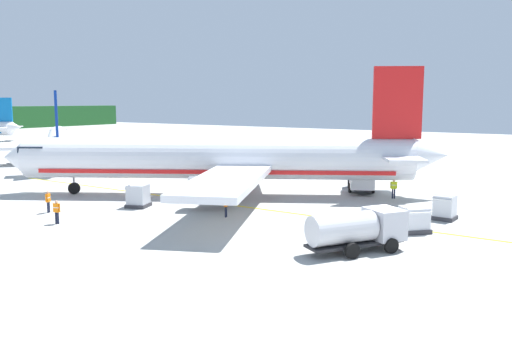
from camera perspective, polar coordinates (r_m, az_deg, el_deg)
name	(u,v)px	position (r m, az deg, el deg)	size (l,w,h in m)	color
airliner_foreground	(222,160)	(48.31, -3.73, 1.20)	(32.04, 37.79, 11.90)	silver
airliner_mid_apron	(58,142)	(80.31, -20.92, 2.90)	(25.64, 30.00, 10.04)	white
service_truck_fuel	(357,228)	(31.15, 11.11, -6.26)	(6.04, 4.91, 2.40)	silver
service_truck_baggage	(361,175)	(51.66, 11.51, -0.52)	(6.51, 4.55, 2.90)	#2659A5
cargo_container_near	(138,196)	(44.42, -12.87, -2.73)	(2.19, 2.19, 2.01)	#333338
cargo_container_mid	(414,219)	(36.73, 17.02, -5.17)	(2.53, 2.53, 1.86)	#333338
cargo_container_far	(445,207)	(41.21, 20.05, -3.84)	(1.71, 1.71, 1.96)	#333338
crew_marshaller	(48,200)	(44.30, -21.91, -3.00)	(0.57, 0.41, 1.76)	#191E33
crew_loader_left	(394,187)	(48.71, 14.92, -1.77)	(0.40, 0.58, 1.77)	#191E33
crew_loader_right	(226,205)	(39.60, -3.34, -3.76)	(0.59, 0.38, 1.66)	#191E33
crew_supervisor	(57,210)	(40.07, -21.09, -4.07)	(0.33, 0.62, 1.72)	#191E33
apron_guide_line	(243,207)	(43.63, -1.49, -3.99)	(0.30, 60.00, 0.01)	yellow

